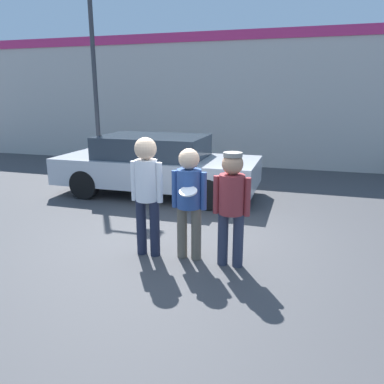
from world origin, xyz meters
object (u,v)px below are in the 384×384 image
Objects in this scene: person_left at (147,186)px; street_lamp at (99,57)px; person_right at (232,200)px; parked_car_near at (156,165)px; person_middle_with_frisbee at (189,195)px.

street_lamp is (-3.22, 4.45, 2.25)m from person_left.
person_left is 1.28m from person_right.
parked_car_near is at bearing 109.88° from person_left.
person_middle_with_frisbee is 1.01× the size of person_right.
person_right is at bearing -44.82° from street_lamp.
parked_car_near is at bearing 126.57° from person_right.
parked_car_near is (-1.84, 3.28, -0.26)m from person_middle_with_frisbee.
person_middle_with_frisbee is at bearing 174.57° from person_right.
street_lamp is (-4.49, 4.46, 2.35)m from person_right.
person_left is 1.08× the size of person_middle_with_frisbee.
person_right reaches higher than parked_car_near.
street_lamp reaches higher than person_left.
person_middle_with_frisbee is 0.64m from person_right.
person_middle_with_frisbee is 3.77m from parked_car_near.
person_left is at bearing -175.10° from person_middle_with_frisbee.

